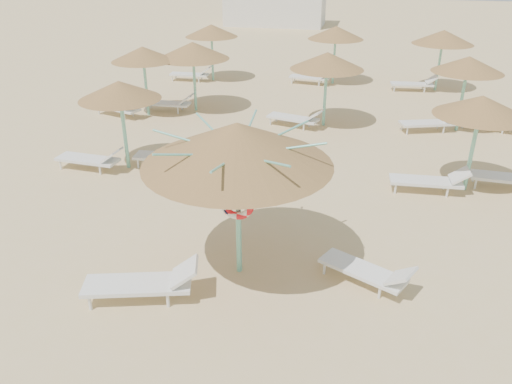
# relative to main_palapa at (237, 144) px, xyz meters

# --- Properties ---
(ground) EXTENTS (120.00, 120.00, 0.00)m
(ground) POSITION_rel_main_palapa_xyz_m (0.39, -0.11, -2.80)
(ground) COLOR tan
(ground) RESTS_ON ground
(main_palapa) EXTENTS (3.59, 3.59, 3.22)m
(main_palapa) POSITION_rel_main_palapa_xyz_m (0.00, 0.00, 0.00)
(main_palapa) COLOR #74C9B2
(main_palapa) RESTS_ON ground
(lounger_main_a) EXTENTS (2.26, 1.20, 0.79)m
(lounger_main_a) POSITION_rel_main_palapa_xyz_m (-1.51, -1.27, -2.42)
(lounger_main_a) COLOR silver
(lounger_main_a) RESTS_ON ground
(lounger_main_b) EXTENTS (1.92, 1.35, 0.68)m
(lounger_main_b) POSITION_rel_main_palapa_xyz_m (2.60, 0.07, -2.47)
(lounger_main_b) COLOR silver
(lounger_main_b) RESTS_ON ground
(palapa_field) EXTENTS (19.84, 14.41, 2.72)m
(palapa_field) POSITION_rel_main_palapa_xyz_m (1.56, 10.50, -0.50)
(palapa_field) COLOR #74C9B2
(palapa_field) RESTS_ON ground
(service_hut) EXTENTS (8.40, 4.40, 3.25)m
(service_hut) POSITION_rel_main_palapa_xyz_m (-5.61, 34.89, -1.16)
(service_hut) COLOR silver
(service_hut) RESTS_ON ground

